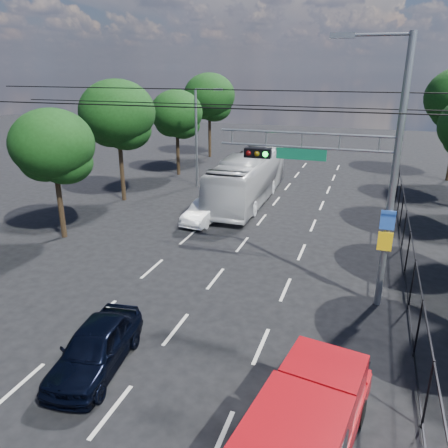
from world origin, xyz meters
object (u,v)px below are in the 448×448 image
at_px(red_pickup, 307,423).
at_px(white_bus, 248,178).
at_px(signal_mast, 358,165).
at_px(white_van, 206,211).
at_px(navy_hatchback, 96,347).

height_order(red_pickup, white_bus, white_bus).
distance_m(signal_mast, white_van, 11.58).
bearing_deg(white_bus, white_van, -104.37).
distance_m(red_pickup, white_van, 16.55).
bearing_deg(navy_hatchback, red_pickup, -19.00).
xyz_separation_m(navy_hatchback, white_van, (-1.63, 13.23, -0.06)).
xyz_separation_m(signal_mast, white_bus, (-7.11, 11.42, -3.68)).
distance_m(red_pickup, navy_hatchback, 6.49).
height_order(red_pickup, white_van, red_pickup).
bearing_deg(white_bus, navy_hatchback, -89.12).
bearing_deg(white_van, signal_mast, -32.73).
height_order(red_pickup, navy_hatchback, red_pickup).
relative_size(red_pickup, white_bus, 0.48).
bearing_deg(red_pickup, white_van, 118.85).
bearing_deg(red_pickup, navy_hatchback, 168.70).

